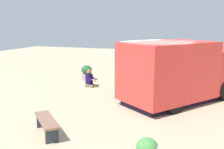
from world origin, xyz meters
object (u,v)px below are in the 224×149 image
(person_customer, at_px, (90,80))
(planter_flowering_far, at_px, (87,73))
(plaza_bench, at_px, (47,123))
(food_truck, at_px, (179,73))

(person_customer, xyz_separation_m, planter_flowering_far, (1.27, 0.76, 0.06))
(person_customer, bearing_deg, plaza_bench, -167.07)
(person_customer, distance_m, planter_flowering_far, 1.48)
(person_customer, xyz_separation_m, plaza_bench, (-5.64, -1.29, -0.01))
(food_truck, bearing_deg, plaza_bench, 146.18)
(food_truck, height_order, planter_flowering_far, food_truck)
(food_truck, xyz_separation_m, planter_flowering_far, (2.31, 5.13, -0.74))
(planter_flowering_far, bearing_deg, plaza_bench, -163.41)
(planter_flowering_far, distance_m, plaza_bench, 7.20)
(food_truck, xyz_separation_m, person_customer, (1.04, 4.37, -0.80))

